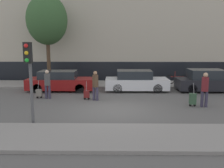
{
  "coord_description": "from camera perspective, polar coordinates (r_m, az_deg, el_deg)",
  "views": [
    {
      "loc": [
        0.03,
        -11.81,
        3.24
      ],
      "look_at": [
        -0.15,
        1.8,
        0.95
      ],
      "focal_mm": 40.0,
      "sensor_mm": 36.0,
      "label": 1
    }
  ],
  "objects": [
    {
      "name": "pedestrian_left",
      "position": [
        14.83,
        -14.55,
        0.35
      ],
      "size": [
        0.35,
        0.34,
        1.67
      ],
      "rotation": [
        0.0,
        0.0,
        -0.17
      ],
      "color": "#383347",
      "rests_on": "ground_plane"
    },
    {
      "name": "building_facade",
      "position": [
        22.79,
        0.72,
        15.6
      ],
      "size": [
        28.0,
        3.35,
        11.31
      ],
      "color": "#B7AD99",
      "rests_on": "ground_plane"
    },
    {
      "name": "bare_tree_near_crossing",
      "position": [
        19.77,
        -14.65,
        13.96
      ],
      "size": [
        3.04,
        3.04,
        6.62
      ],
      "color": "#4C3826",
      "rests_on": "sidewalk_far"
    },
    {
      "name": "trolley_center",
      "position": [
        14.28,
        -5.81,
        -2.3
      ],
      "size": [
        0.34,
        0.29,
        1.07
      ],
      "color": "maroon",
      "rests_on": "ground_plane"
    },
    {
      "name": "trolley_left",
      "position": [
        15.18,
        -16.34,
        -1.96
      ],
      "size": [
        0.34,
        0.29,
        1.05
      ],
      "color": "slate",
      "rests_on": "ground_plane"
    },
    {
      "name": "parked_car_0",
      "position": [
        17.09,
        -11.75,
        0.59
      ],
      "size": [
        4.4,
        1.71,
        1.35
      ],
      "color": "maroon",
      "rests_on": "ground_plane"
    },
    {
      "name": "sidewalk_far",
      "position": [
        19.08,
        0.67,
        -0.04
      ],
      "size": [
        28.0,
        3.0,
        0.12
      ],
      "color": "gray",
      "rests_on": "ground_plane"
    },
    {
      "name": "traffic_light",
      "position": [
        10.04,
        -18.42,
        3.85
      ],
      "size": [
        0.28,
        0.47,
        3.25
      ],
      "color": "#515154",
      "rests_on": "ground_plane"
    },
    {
      "name": "sidewalk_near",
      "position": [
        8.67,
        0.54,
        -11.99
      ],
      "size": [
        28.0,
        2.5,
        0.12
      ],
      "color": "gray",
      "rests_on": "ground_plane"
    },
    {
      "name": "pedestrian_center",
      "position": [
        13.93,
        -3.83,
        0.02
      ],
      "size": [
        0.34,
        0.34,
        1.66
      ],
      "rotation": [
        0.0,
        0.0,
        -0.35
      ],
      "color": "#383347",
      "rests_on": "ground_plane"
    },
    {
      "name": "parked_car_2",
      "position": [
        17.76,
        20.94,
        0.61
      ],
      "size": [
        4.07,
        1.82,
        1.46
      ],
      "color": "black",
      "rests_on": "ground_plane"
    },
    {
      "name": "parked_bicycle",
      "position": [
        19.34,
        14.7,
        1.07
      ],
      "size": [
        1.77,
        0.06,
        0.96
      ],
      "color": "black",
      "rests_on": "sidewalk_far"
    },
    {
      "name": "trolley_right",
      "position": [
        13.34,
        17.97,
        -3.25
      ],
      "size": [
        0.34,
        0.29,
        1.21
      ],
      "color": "#335138",
      "rests_on": "ground_plane"
    },
    {
      "name": "pedestrian_right",
      "position": [
        13.29,
        20.46,
        -0.77
      ],
      "size": [
        0.35,
        0.34,
        1.75
      ],
      "rotation": [
        0.0,
        0.0,
        -0.21
      ],
      "color": "#383347",
      "rests_on": "ground_plane"
    },
    {
      "name": "parked_car_1",
      "position": [
        16.79,
        5.51,
        0.63
      ],
      "size": [
        4.15,
        1.74,
        1.38
      ],
      "color": "silver",
      "rests_on": "ground_plane"
    },
    {
      "name": "ground_plane",
      "position": [
        12.25,
        0.61,
        -5.79
      ],
      "size": [
        80.0,
        80.0,
        0.0
      ],
      "primitive_type": "plane",
      "color": "#565451"
    }
  ]
}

